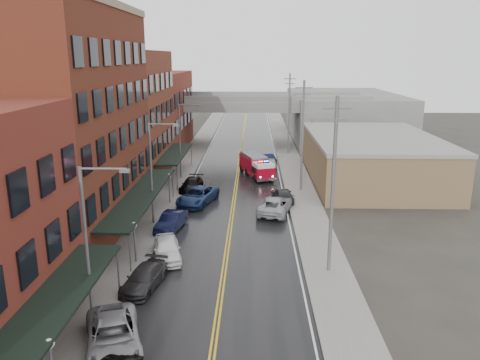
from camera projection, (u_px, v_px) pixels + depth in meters
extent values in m
cube|color=black|center=(233.00, 204.00, 46.89)|extent=(11.00, 160.00, 0.02)
cube|color=slate|center=(161.00, 203.00, 47.08)|extent=(3.00, 160.00, 0.15)
cube|color=slate|center=(306.00, 204.00, 46.67)|extent=(3.00, 160.00, 0.15)
cube|color=gray|center=(177.00, 203.00, 47.03)|extent=(0.30, 160.00, 0.15)
cube|color=gray|center=(290.00, 204.00, 46.71)|extent=(0.30, 160.00, 0.15)
cube|color=#5D2818|center=(67.00, 124.00, 38.20)|extent=(9.00, 20.00, 18.00)
cube|color=brown|center=(125.00, 116.00, 55.49)|extent=(9.00, 15.00, 15.00)
cube|color=maroon|center=(156.00, 112.00, 72.78)|extent=(9.00, 20.00, 12.00)
cube|color=olive|center=(371.00, 160.00, 55.46)|extent=(14.00, 22.00, 5.00)
cube|color=slate|center=(343.00, 116.00, 84.00)|extent=(18.00, 30.00, 8.00)
cube|color=black|center=(44.00, 315.00, 21.22)|extent=(2.60, 16.00, 0.18)
cylinder|color=slate|center=(118.00, 271.00, 28.91)|extent=(0.10, 0.10, 3.00)
cube|color=black|center=(141.00, 195.00, 39.57)|extent=(2.60, 18.00, 0.18)
cylinder|color=slate|center=(130.00, 253.00, 31.62)|extent=(0.10, 0.10, 3.00)
cylinder|color=slate|center=(173.00, 185.00, 48.23)|extent=(0.10, 0.10, 3.00)
cube|color=black|center=(175.00, 153.00, 56.48)|extent=(2.60, 13.00, 0.18)
cylinder|color=slate|center=(177.00, 178.00, 50.94)|extent=(0.10, 0.10, 3.00)
cylinder|color=slate|center=(191.00, 155.00, 62.73)|extent=(0.10, 0.10, 3.00)
sphere|color=silver|center=(49.00, 344.00, 19.28)|extent=(0.44, 0.44, 0.44)
cylinder|color=#59595B|center=(135.00, 245.00, 33.19)|extent=(0.14, 0.14, 2.80)
sphere|color=silver|center=(134.00, 225.00, 32.80)|extent=(0.44, 0.44, 0.44)
cylinder|color=#59595B|center=(169.00, 190.00, 46.72)|extent=(0.14, 0.14, 2.80)
sphere|color=silver|center=(169.00, 176.00, 46.33)|extent=(0.44, 0.44, 0.44)
cylinder|color=#59595B|center=(87.00, 250.00, 24.68)|extent=(0.18, 0.18, 9.00)
cylinder|color=#59595B|center=(103.00, 169.00, 23.51)|extent=(2.40, 0.12, 0.12)
cube|color=#59595B|center=(125.00, 171.00, 23.51)|extent=(0.50, 0.22, 0.18)
cylinder|color=#59595B|center=(151.00, 175.00, 40.13)|extent=(0.18, 0.18, 9.00)
cylinder|color=#59595B|center=(163.00, 124.00, 38.97)|extent=(2.40, 0.12, 0.12)
cube|color=#59595B|center=(176.00, 125.00, 38.97)|extent=(0.50, 0.22, 0.18)
cylinder|color=#59595B|center=(180.00, 142.00, 55.59)|extent=(0.18, 0.18, 9.00)
cylinder|color=#59595B|center=(189.00, 105.00, 54.43)|extent=(2.40, 0.12, 0.12)
cube|color=#59595B|center=(198.00, 106.00, 54.42)|extent=(0.50, 0.22, 0.18)
cylinder|color=#59595B|center=(333.00, 188.00, 30.66)|extent=(0.24, 0.24, 12.00)
cube|color=#59595B|center=(337.00, 109.00, 29.32)|extent=(1.80, 0.12, 0.12)
cube|color=#59595B|center=(336.00, 120.00, 29.50)|extent=(1.40, 0.12, 0.12)
cylinder|color=#59595B|center=(302.00, 137.00, 49.98)|extent=(0.24, 0.24, 12.00)
cube|color=#59595B|center=(304.00, 88.00, 48.65)|extent=(1.80, 0.12, 0.12)
cube|color=#59595B|center=(304.00, 95.00, 48.82)|extent=(1.40, 0.12, 0.12)
cylinder|color=#59595B|center=(289.00, 115.00, 69.30)|extent=(0.24, 0.24, 12.00)
cube|color=#59595B|center=(290.00, 79.00, 67.97)|extent=(1.80, 0.12, 0.12)
cube|color=#59595B|center=(290.00, 84.00, 68.15)|extent=(1.40, 0.12, 0.12)
cube|color=slate|center=(242.00, 105.00, 76.08)|extent=(40.00, 10.00, 1.50)
cube|color=slate|center=(175.00, 127.00, 77.35)|extent=(1.60, 8.00, 6.00)
cube|color=slate|center=(309.00, 128.00, 76.73)|extent=(1.60, 8.00, 6.00)
cube|color=maroon|center=(254.00, 164.00, 58.35)|extent=(3.73, 5.42, 1.89)
cube|color=maroon|center=(263.00, 172.00, 55.17)|extent=(2.89, 2.95, 1.35)
cube|color=silver|center=(263.00, 165.00, 54.94)|extent=(2.72, 2.74, 0.45)
cube|color=black|center=(263.00, 170.00, 55.27)|extent=(2.62, 2.10, 0.72)
cube|color=slate|center=(254.00, 155.00, 58.07)|extent=(3.40, 5.01, 0.27)
cube|color=black|center=(263.00, 162.00, 54.87)|extent=(1.45, 0.70, 0.13)
sphere|color=#FF0C0C|center=(259.00, 162.00, 54.71)|extent=(0.18, 0.18, 0.18)
sphere|color=#1933FF|center=(267.00, 161.00, 54.99)|extent=(0.18, 0.18, 0.18)
cylinder|color=black|center=(255.00, 178.00, 54.98)|extent=(0.95, 0.59, 0.90)
cylinder|color=black|center=(271.00, 177.00, 55.55)|extent=(0.95, 0.59, 0.90)
cylinder|color=black|center=(247.00, 172.00, 57.89)|extent=(0.95, 0.59, 0.90)
cylinder|color=black|center=(262.00, 171.00, 58.46)|extent=(0.95, 0.59, 0.90)
cylinder|color=black|center=(242.00, 168.00, 59.97)|extent=(0.95, 0.59, 0.90)
cylinder|color=black|center=(256.00, 167.00, 60.54)|extent=(0.95, 0.59, 0.90)
imported|color=gray|center=(113.00, 336.00, 23.45)|extent=(4.32, 6.25, 1.59)
imported|color=#28272A|center=(144.00, 278.00, 29.83)|extent=(2.70, 4.91, 1.35)
imported|color=white|center=(167.00, 249.00, 34.06)|extent=(2.98, 5.05, 1.61)
imported|color=black|center=(171.00, 221.00, 39.89)|extent=(2.41, 4.74, 1.49)
imported|color=navy|center=(198.00, 196.00, 46.83)|extent=(4.32, 6.47, 1.65)
imported|color=black|center=(191.00, 185.00, 51.49)|extent=(2.50, 4.96, 1.38)
imported|color=#9FA3A7|center=(275.00, 205.00, 44.08)|extent=(3.91, 6.16, 1.58)
imported|color=#242527|center=(283.00, 195.00, 47.58)|extent=(2.25, 4.82, 1.36)
imported|color=#B2B2B2|center=(271.00, 162.00, 62.25)|extent=(1.76, 4.06, 1.36)
imported|color=#0E1933|center=(265.00, 159.00, 63.78)|extent=(3.13, 5.14, 1.60)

